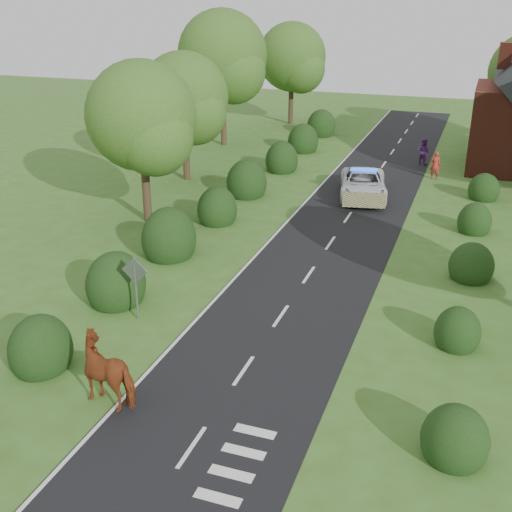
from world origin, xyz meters
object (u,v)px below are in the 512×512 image
at_px(pedestrian_red, 435,165).
at_px(pedestrian_purple, 423,151).
at_px(road_sign, 135,279).
at_px(cow, 112,374).
at_px(police_van, 363,184).

bearing_deg(pedestrian_red, pedestrian_purple, -73.17).
relative_size(road_sign, pedestrian_purple, 1.37).
bearing_deg(cow, road_sign, -152.10).
height_order(road_sign, pedestrian_purple, road_sign).
distance_m(police_van, pedestrian_purple, 9.38).
height_order(pedestrian_red, pedestrian_purple, pedestrian_purple).
bearing_deg(road_sign, pedestrian_purple, 74.42).
bearing_deg(pedestrian_purple, police_van, 103.31).
relative_size(police_van, pedestrian_purple, 3.34).
relative_size(police_van, pedestrian_red, 3.36).
bearing_deg(pedestrian_purple, cow, 108.61).
height_order(police_van, pedestrian_red, pedestrian_red).
bearing_deg(pedestrian_red, police_van, 55.54).
xyz_separation_m(police_van, pedestrian_purple, (2.51, 9.04, 0.13)).
bearing_deg(cow, police_van, 178.82).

